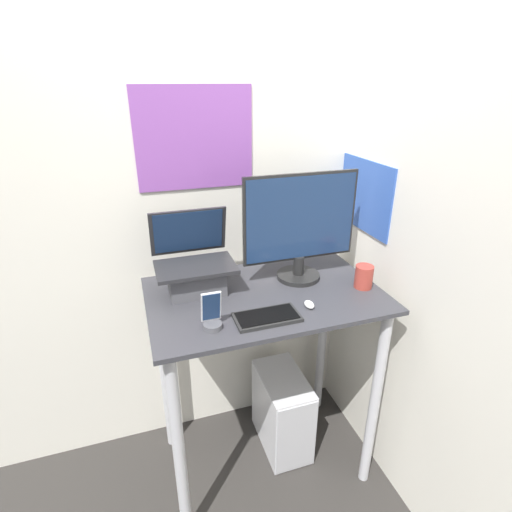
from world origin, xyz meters
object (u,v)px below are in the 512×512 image
(monitor, at_px, (300,229))
(cell_phone, at_px, (212,317))
(keyboard, at_px, (267,317))
(computer_tower, at_px, (282,411))
(laptop, at_px, (195,271))
(mouse, at_px, (309,304))

(monitor, height_order, cell_phone, monitor)
(keyboard, bearing_deg, computer_tower, 54.25)
(laptop, relative_size, monitor, 0.65)
(mouse, height_order, computer_tower, mouse)
(mouse, xyz_separation_m, computer_tower, (0.00, 0.24, -0.79))
(laptop, xyz_separation_m, keyboard, (0.22, -0.31, -0.09))
(mouse, xyz_separation_m, cell_phone, (-0.40, -0.02, 0.03))
(laptop, bearing_deg, cell_phone, -89.12)
(mouse, bearing_deg, computer_tower, 89.58)
(monitor, xyz_separation_m, cell_phone, (-0.46, -0.28, -0.19))
(cell_phone, xyz_separation_m, computer_tower, (0.40, 0.26, -0.83))
(monitor, distance_m, keyboard, 0.45)
(laptop, relative_size, mouse, 5.98)
(monitor, relative_size, computer_tower, 1.19)
(monitor, xyz_separation_m, computer_tower, (-0.06, -0.02, -1.02))
(laptop, distance_m, monitor, 0.49)
(monitor, relative_size, mouse, 9.23)
(keyboard, xyz_separation_m, cell_phone, (-0.21, 0.01, 0.04))
(computer_tower, bearing_deg, keyboard, -125.75)
(mouse, relative_size, cell_phone, 0.38)
(monitor, bearing_deg, cell_phone, -149.24)
(laptop, xyz_separation_m, mouse, (0.41, -0.28, -0.08))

